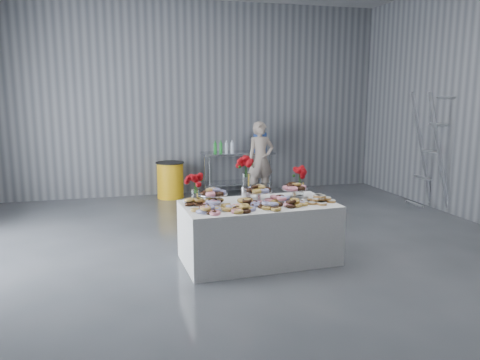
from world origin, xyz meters
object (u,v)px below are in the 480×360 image
object	(u,v)px
prep_table	(237,165)
person	(261,160)
display_table	(259,232)
water_jug	(260,140)
stepladder	(430,151)
trash_barrel	(170,180)

from	to	relation	value
prep_table	person	world-z (taller)	person
display_table	person	bearing A→B (deg)	71.91
display_table	water_jug	distance (m)	4.28
display_table	stepladder	world-z (taller)	stepladder
person	trash_barrel	xyz separation A→B (m)	(-1.81, 0.39, -0.41)
water_jug	person	xyz separation A→B (m)	(-0.11, -0.39, -0.37)
person	water_jug	bearing A→B (deg)	68.88
display_table	water_jug	bearing A→B (deg)	72.15
water_jug	stepladder	xyz separation A→B (m)	(2.49, -2.28, -0.06)
person	stepladder	distance (m)	3.23
display_table	stepladder	distance (m)	4.22
prep_table	stepladder	xyz separation A→B (m)	(2.99, -2.28, 0.47)
stepladder	display_table	bearing A→B (deg)	-155.46
prep_table	person	size ratio (longest dim) A/B	0.96
person	stepladder	size ratio (longest dim) A/B	0.72
person	stepladder	world-z (taller)	stepladder
display_table	stepladder	xyz separation A→B (m)	(3.78, 1.73, 0.71)
display_table	trash_barrel	distance (m)	4.06
water_jug	person	distance (m)	0.55
prep_table	trash_barrel	size ratio (longest dim) A/B	2.03
person	trash_barrel	bearing A→B (deg)	162.25
person	stepladder	bearing A→B (deg)	-41.50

